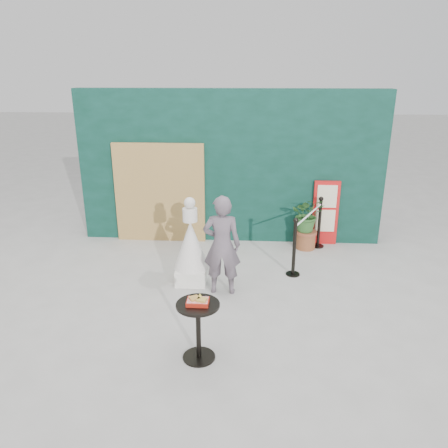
# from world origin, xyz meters

# --- Properties ---
(ground) EXTENTS (60.00, 60.00, 0.00)m
(ground) POSITION_xyz_m (0.00, 0.00, 0.00)
(ground) COLOR #ADAAA5
(ground) RESTS_ON ground
(back_wall) EXTENTS (6.00, 0.30, 3.00)m
(back_wall) POSITION_xyz_m (0.00, 3.15, 1.50)
(back_wall) COLOR black
(back_wall) RESTS_ON ground
(bamboo_fence) EXTENTS (1.80, 0.08, 2.00)m
(bamboo_fence) POSITION_xyz_m (-1.40, 2.94, 1.00)
(bamboo_fence) COLOR tan
(bamboo_fence) RESTS_ON ground
(woman) EXTENTS (0.58, 0.39, 1.59)m
(woman) POSITION_xyz_m (-0.01, 0.80, 0.79)
(woman) COLOR #60535C
(woman) RESTS_ON ground
(menu_board) EXTENTS (0.50, 0.07, 1.30)m
(menu_board) POSITION_xyz_m (1.90, 2.95, 0.65)
(menu_board) COLOR red
(menu_board) RESTS_ON ground
(statue) EXTENTS (0.57, 0.57, 1.46)m
(statue) POSITION_xyz_m (-0.53, 1.10, 0.60)
(statue) COLOR silver
(statue) RESTS_ON ground
(cafe_table) EXTENTS (0.52, 0.52, 0.75)m
(cafe_table) POSITION_xyz_m (-0.17, -0.90, 0.50)
(cafe_table) COLOR black
(cafe_table) RESTS_ON ground
(food_basket) EXTENTS (0.26, 0.19, 0.11)m
(food_basket) POSITION_xyz_m (-0.17, -0.90, 0.79)
(food_basket) COLOR #AD2112
(food_basket) RESTS_ON cafe_table
(planter) EXTENTS (0.61, 0.53, 1.04)m
(planter) POSITION_xyz_m (1.51, 2.68, 0.61)
(planter) COLOR brown
(planter) RESTS_ON ground
(stanchion_barrier) EXTENTS (0.84, 1.54, 1.03)m
(stanchion_barrier) POSITION_xyz_m (1.47, 2.13, 0.49)
(stanchion_barrier) COLOR black
(stanchion_barrier) RESTS_ON ground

